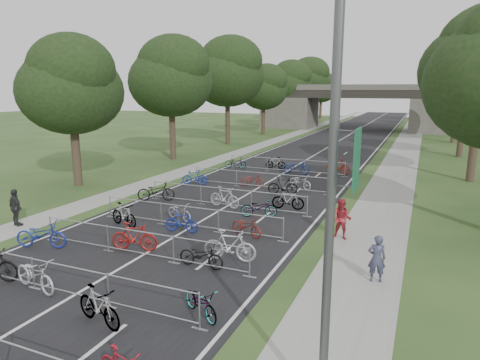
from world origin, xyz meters
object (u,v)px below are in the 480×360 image
Objects in this scene: pedestrian_a at (377,259)px; pedestrian_c at (16,208)px; lamppost at (332,208)px; overpass_bridge at (360,107)px; pedestrian_b at (342,219)px.

pedestrian_c is at bearing -12.74° from pedestrian_a.
lamppost reaches higher than pedestrian_c.
overpass_bridge is at bearing -83.05° from pedestrian_c.
overpass_bridge is 18.91× the size of pedestrian_a.
pedestrian_b is 0.99× the size of pedestrian_c.
lamppost reaches higher than overpass_bridge.
lamppost reaches higher than pedestrian_a.
lamppost is 5.01× the size of pedestrian_a.
overpass_bridge is 63.55m from lamppost.
overpass_bridge reaches higher than pedestrian_b.
pedestrian_b is at bearing 98.40° from lamppost.
pedestrian_a is at bearing -81.28° from overpass_bridge.
overpass_bridge is at bearing -95.89° from pedestrian_a.
overpass_bridge is 53.14m from pedestrian_b.
pedestrian_a is at bearing 87.24° from lamppost.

